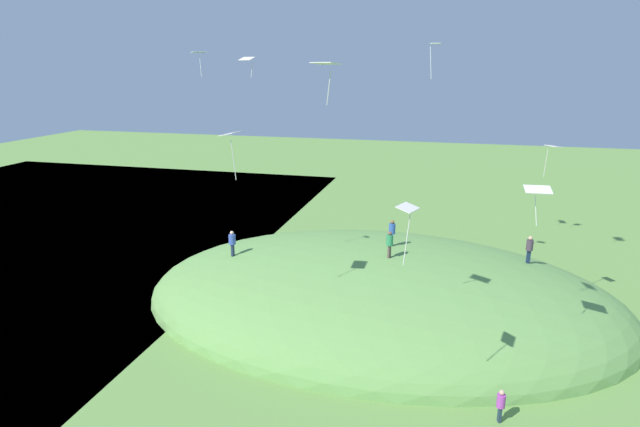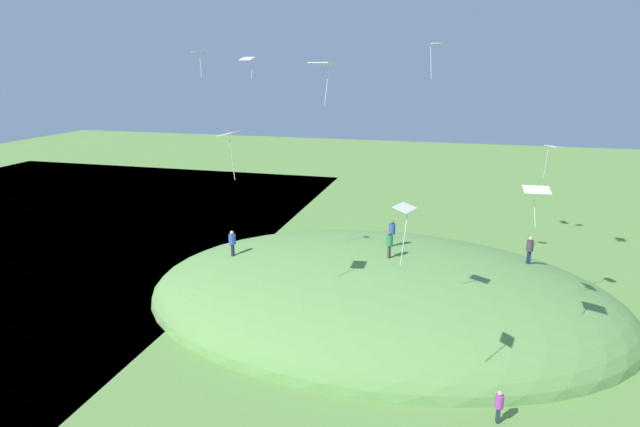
{
  "view_description": "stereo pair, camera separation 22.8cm",
  "coord_description": "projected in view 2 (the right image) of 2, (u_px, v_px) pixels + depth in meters",
  "views": [
    {
      "loc": [
        10.45,
        -30.32,
        15.13
      ],
      "look_at": [
        2.14,
        1.9,
        5.68
      ],
      "focal_mm": 28.97,
      "sensor_mm": 36.0,
      "label": 1
    },
    {
      "loc": [
        10.67,
        -30.26,
        15.13
      ],
      "look_at": [
        2.14,
        1.9,
        5.68
      ],
      "focal_mm": 28.97,
      "sensor_mm": 36.0,
      "label": 2
    }
  ],
  "objects": [
    {
      "name": "ground_plane",
      "position": [
        282.0,
        299.0,
        34.91
      ],
      "size": [
        160.0,
        160.0,
        0.0
      ],
      "primitive_type": "plane",
      "color": "#669244"
    },
    {
      "name": "grass_hill",
      "position": [
        378.0,
        303.0,
        34.38
      ],
      "size": [
        31.55,
        21.26,
        7.44
      ],
      "primitive_type": "ellipsoid",
      "color": "#67994C",
      "rests_on": "ground_plane"
    },
    {
      "name": "person_with_child",
      "position": [
        389.0,
        241.0,
        31.82
      ],
      "size": [
        0.56,
        0.56,
        1.73
      ],
      "rotation": [
        0.0,
        0.0,
        4.32
      ],
      "color": "brown",
      "rests_on": "grass_hill"
    },
    {
      "name": "person_walking_path",
      "position": [
        530.0,
        247.0,
        33.05
      ],
      "size": [
        0.53,
        0.53,
        1.83
      ],
      "rotation": [
        0.0,
        0.0,
        3.43
      ],
      "color": "#1A2C4B",
      "rests_on": "grass_hill"
    },
    {
      "name": "person_on_hilltop",
      "position": [
        499.0,
        403.0,
        22.52
      ],
      "size": [
        0.48,
        0.48,
        1.61
      ],
      "rotation": [
        0.0,
        0.0,
        1.91
      ],
      "color": "#213344",
      "rests_on": "ground_plane"
    },
    {
      "name": "person_watching_kites",
      "position": [
        232.0,
        240.0,
        34.49
      ],
      "size": [
        0.51,
        0.51,
        1.75
      ],
      "rotation": [
        0.0,
        0.0,
        1.48
      ],
      "color": "#23304D",
      "rests_on": "grass_hill"
    },
    {
      "name": "person_near_shore",
      "position": [
        392.0,
        230.0,
        33.92
      ],
      "size": [
        0.54,
        0.54,
        1.78
      ],
      "rotation": [
        0.0,
        0.0,
        5.06
      ],
      "color": "brown",
      "rests_on": "grass_hill"
    },
    {
      "name": "kite_0",
      "position": [
        199.0,
        54.0,
        31.55
      ],
      "size": [
        1.02,
        1.02,
        1.48
      ],
      "color": "white"
    },
    {
      "name": "kite_4",
      "position": [
        230.0,
        136.0,
        24.02
      ],
      "size": [
        0.84,
        1.15,
        2.26
      ],
      "color": "silver"
    },
    {
      "name": "kite_5",
      "position": [
        553.0,
        149.0,
        28.92
      ],
      "size": [
        0.95,
        1.02,
        1.88
      ],
      "color": "silver"
    },
    {
      "name": "kite_6",
      "position": [
        537.0,
        191.0,
        22.19
      ],
      "size": [
        1.15,
        0.83,
        1.78
      ],
      "color": "white"
    },
    {
      "name": "kite_7",
      "position": [
        247.0,
        59.0,
        33.71
      ],
      "size": [
        1.07,
        0.86,
        1.35
      ],
      "color": "white"
    },
    {
      "name": "kite_8",
      "position": [
        435.0,
        48.0,
        32.2
      ],
      "size": [
        0.75,
        0.62,
        2.18
      ],
      "color": "silver"
    },
    {
      "name": "kite_10",
      "position": [
        323.0,
        65.0,
        19.76
      ],
      "size": [
        1.22,
        1.05,
        1.64
      ],
      "color": "white"
    },
    {
      "name": "kite_11",
      "position": [
        405.0,
        212.0,
        18.64
      ],
      "size": [
        0.86,
        1.02,
        2.27
      ],
      "color": "white"
    }
  ]
}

